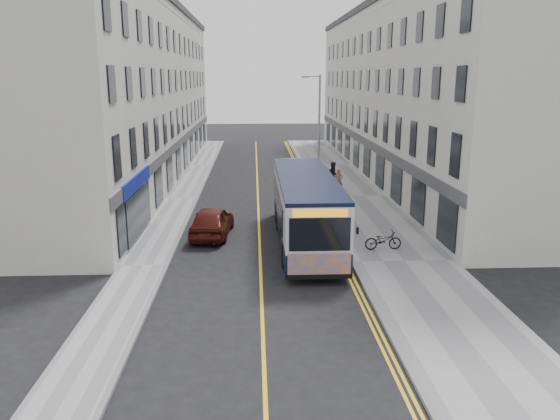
{
  "coord_description": "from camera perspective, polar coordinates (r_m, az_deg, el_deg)",
  "views": [
    {
      "loc": [
        -0.21,
        -23.41,
        7.95
      ],
      "look_at": [
        1.01,
        2.24,
        1.6
      ],
      "focal_mm": 35.0,
      "sensor_mm": 36.0,
      "label": 1
    }
  ],
  "objects": [
    {
      "name": "streetlamp",
      "position": [
        37.84,
        3.98,
        8.44
      ],
      "size": [
        1.32,
        0.18,
        8.0
      ],
      "color": "#919499",
      "rests_on": "ground"
    },
    {
      "name": "terrace_west",
      "position": [
        45.3,
        -14.2,
        11.64
      ],
      "size": [
        6.0,
        46.0,
        13.0
      ],
      "primitive_type": "cube",
      "color": "beige",
      "rests_on": "ground"
    },
    {
      "name": "road_dbl_yellow_outer",
      "position": [
        36.51,
        3.58,
        1.29
      ],
      "size": [
        0.1,
        64.0,
        0.01
      ],
      "primitive_type": "cube",
      "color": "yellow",
      "rests_on": "ground"
    },
    {
      "name": "city_bus",
      "position": [
        26.19,
        2.7,
        0.33
      ],
      "size": [
        2.67,
        11.43,
        3.32
      ],
      "color": "black",
      "rests_on": "ground"
    },
    {
      "name": "ground",
      "position": [
        24.73,
        -2.1,
        -4.88
      ],
      "size": [
        140.0,
        140.0,
        0.0
      ],
      "primitive_type": "plane",
      "color": "black",
      "rests_on": "ground"
    },
    {
      "name": "kerb_east",
      "position": [
        36.52,
        3.97,
        1.38
      ],
      "size": [
        0.18,
        64.0,
        0.13
      ],
      "primitive_type": "cube",
      "color": "slate",
      "rests_on": "ground"
    },
    {
      "name": "pedestrian_far",
      "position": [
        38.32,
        5.63,
        3.54
      ],
      "size": [
        1.12,
        0.97,
        1.99
      ],
      "primitive_type": "imported",
      "rotation": [
        0.0,
        0.0,
        0.24
      ],
      "color": "black",
      "rests_on": "pavement_east"
    },
    {
      "name": "pavement_west",
      "position": [
        36.6,
        -10.18,
        1.21
      ],
      "size": [
        2.0,
        64.0,
        0.12
      ],
      "primitive_type": "cube",
      "color": "#979799",
      "rests_on": "ground"
    },
    {
      "name": "car_maroon",
      "position": [
        27.85,
        -7.12,
        -1.16
      ],
      "size": [
        2.24,
        4.68,
        1.54
      ],
      "primitive_type": "imported",
      "rotation": [
        0.0,
        0.0,
        3.05
      ],
      "color": "#46120B",
      "rests_on": "ground"
    },
    {
      "name": "car_white",
      "position": [
        44.94,
        1.08,
        4.52
      ],
      "size": [
        1.67,
        3.98,
        1.28
      ],
      "primitive_type": "imported",
      "rotation": [
        0.0,
        0.0,
        0.08
      ],
      "color": "silver",
      "rests_on": "ground"
    },
    {
      "name": "bicycle",
      "position": [
        25.61,
        10.73,
        -3.12
      ],
      "size": [
        1.72,
        0.66,
        0.89
      ],
      "primitive_type": "imported",
      "rotation": [
        0.0,
        0.0,
        1.61
      ],
      "color": "black",
      "rests_on": "pavement_east"
    },
    {
      "name": "road_dbl_yellow_inner",
      "position": [
        36.49,
        3.26,
        1.28
      ],
      "size": [
        0.1,
        64.0,
        0.01
      ],
      "primitive_type": "cube",
      "color": "yellow",
      "rests_on": "ground"
    },
    {
      "name": "pavement_east",
      "position": [
        36.85,
        7.45,
        1.4
      ],
      "size": [
        4.5,
        64.0,
        0.12
      ],
      "primitive_type": "cube",
      "color": "#979799",
      "rests_on": "ground"
    },
    {
      "name": "road_centre_line",
      "position": [
        36.29,
        -2.32,
        1.23
      ],
      "size": [
        0.12,
        64.0,
        0.01
      ],
      "primitive_type": "cube",
      "color": "yellow",
      "rests_on": "ground"
    },
    {
      "name": "terrace_east",
      "position": [
        45.95,
        12.31,
        11.77
      ],
      "size": [
        6.0,
        46.0,
        13.0
      ],
      "primitive_type": "cube",
      "color": "silver",
      "rests_on": "ground"
    },
    {
      "name": "kerb_west",
      "position": [
        36.48,
        -8.62,
        1.24
      ],
      "size": [
        0.18,
        64.0,
        0.13
      ],
      "primitive_type": "cube",
      "color": "slate",
      "rests_on": "ground"
    },
    {
      "name": "pedestrian_near",
      "position": [
        37.78,
        6.15,
        3.07
      ],
      "size": [
        0.59,
        0.39,
        1.59
      ],
      "primitive_type": "imported",
      "rotation": [
        0.0,
        0.0,
        0.02
      ],
      "color": "brown",
      "rests_on": "pavement_east"
    }
  ]
}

